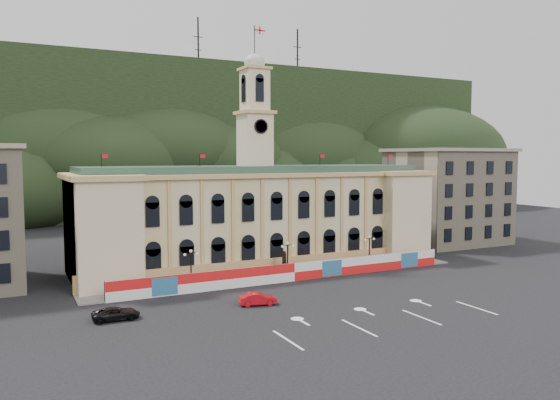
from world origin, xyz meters
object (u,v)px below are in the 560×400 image
statue (284,269)px  black_suv (116,314)px  lamp_center (288,257)px  red_sedan (258,299)px

statue → black_suv: bearing=-157.6°
statue → black_suv: 27.14m
statue → lamp_center: 2.14m
red_sedan → black_suv: bearing=97.4°
black_suv → lamp_center: bearing=-68.1°
statue → red_sedan: 15.12m
statue → lamp_center: size_ratio=0.72×
statue → black_suv: statue is taller
lamp_center → red_sedan: lamp_center is taller
red_sedan → statue: bearing=-26.2°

